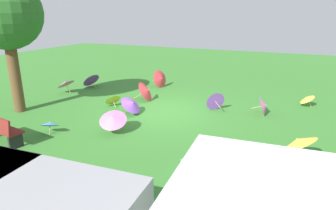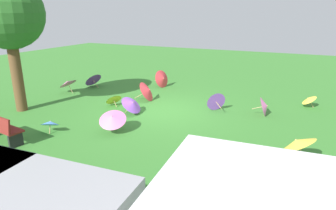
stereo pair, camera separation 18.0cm
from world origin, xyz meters
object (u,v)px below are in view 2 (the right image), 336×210
object	(u,v)px
parasol_pink_0	(68,83)
parasol_purple_1	(92,79)
parasol_purple_0	(215,101)
parasol_blue_0	(50,123)
parasol_pink_2	(265,106)
park_bench	(0,128)
parasol_yellow_0	(297,143)
parasol_red_0	(163,79)
parasol_blue_1	(181,161)
parasol_red_1	(148,91)
parasol_yellow_2	(309,99)
parasol_pink_3	(112,118)
shade_tree	(7,15)
parasol_purple_3	(132,104)
parasol_yellow_1	(113,99)

from	to	relation	value
parasol_pink_0	parasol_purple_1	distance (m)	1.45
parasol_purple_0	parasol_blue_0	xyz separation A→B (m)	(4.14, 4.39, -0.07)
parasol_blue_0	parasol_pink_2	bearing A→B (deg)	-142.87
park_bench	parasol_yellow_0	distance (m)	8.26
parasol_yellow_0	parasol_pink_2	bearing A→B (deg)	-70.46
parasol_red_0	parasol_blue_1	world-z (taller)	parasol_red_0
parasol_red_1	parasol_purple_0	bearing A→B (deg)	178.82
parasol_purple_0	parasol_yellow_2	bearing A→B (deg)	-149.57
parasol_red_1	parasol_pink_3	distance (m)	3.69
parasol_purple_1	parasol_purple_0	bearing A→B (deg)	171.25
parasol_pink_0	parasol_pink_3	bearing A→B (deg)	146.44
shade_tree	parasol_blue_0	distance (m)	4.44
parasol_blue_1	parasol_purple_3	size ratio (longest dim) A/B	0.97
shade_tree	parasol_purple_0	bearing A→B (deg)	-155.09
park_bench	parasol_blue_1	xyz separation A→B (m)	(-5.48, -0.59, -0.14)
parasol_pink_2	parasol_yellow_1	bearing A→B (deg)	13.02
parasol_purple_0	parasol_purple_1	distance (m)	6.89
parasol_pink_3	parasol_purple_3	bearing A→B (deg)	-78.42
parasol_purple_0	parasol_yellow_0	xyz separation A→B (m)	(-3.05, 3.25, 0.18)
park_bench	parasol_red_1	xyz separation A→B (m)	(-1.85, -5.64, -0.02)
parasol_yellow_1	parasol_purple_3	size ratio (longest dim) A/B	0.99
shade_tree	parasol_yellow_1	distance (m)	4.84
parasol_blue_0	parasol_red_1	size ratio (longest dim) A/B	0.74
parasol_yellow_2	parasol_blue_1	bearing A→B (deg)	68.77
parasol_yellow_2	parasol_purple_1	bearing A→B (deg)	5.02
parasol_yellow_1	parasol_pink_3	size ratio (longest dim) A/B	0.76
parasol_red_0	parasol_red_1	size ratio (longest dim) A/B	0.96
parasol_purple_1	parasol_purple_3	bearing A→B (deg)	145.58
shade_tree	parasol_pink_2	size ratio (longest dim) A/B	6.37
park_bench	parasol_red_1	distance (m)	5.93
parasol_blue_1	parasol_pink_2	xyz separation A→B (m)	(-1.24, -5.13, 0.05)
parasol_yellow_0	parasol_purple_3	distance (m)	5.93
parasol_yellow_1	parasol_yellow_2	world-z (taller)	parasol_yellow_1
parasol_blue_0	parasol_yellow_2	size ratio (longest dim) A/B	1.07
parasol_yellow_0	parasol_yellow_2	bearing A→B (deg)	-92.75
parasol_purple_0	parasol_pink_0	world-z (taller)	parasol_purple_0
parasol_yellow_0	parasol_pink_3	size ratio (longest dim) A/B	1.00
parasol_red_0	parasol_pink_2	size ratio (longest dim) A/B	1.26
parasol_purple_3	parasol_blue_1	bearing A→B (deg)	135.74
parasol_purple_3	parasol_pink_3	world-z (taller)	parasol_pink_3
parasol_purple_3	parasol_pink_2	xyz separation A→B (m)	(-4.54, -1.91, -0.04)
parasol_blue_1	parasol_yellow_0	bearing A→B (deg)	-144.60
parasol_red_0	parasol_purple_3	bearing A→B (deg)	100.56
parasol_pink_0	parasol_red_1	world-z (taller)	parasol_red_1
parasol_blue_1	parasol_pink_0	size ratio (longest dim) A/B	0.95
parasol_purple_0	parasol_purple_1	xyz separation A→B (m)	(6.81, -1.05, 0.04)
parasol_blue_0	parasol_pink_3	bearing A→B (deg)	-155.50
parasol_purple_1	parasol_pink_3	xyz separation A→B (m)	(-4.49, 4.61, 0.07)
parasol_purple_1	parasol_yellow_2	distance (m)	10.15
parasol_blue_0	parasol_purple_3	xyz separation A→B (m)	(-1.45, -2.62, 0.10)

